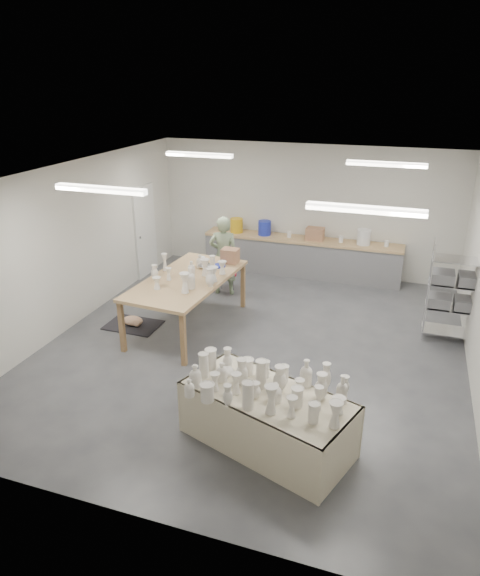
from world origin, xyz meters
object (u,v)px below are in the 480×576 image
(drying_table, at_px, (267,415))
(work_table, at_px, (192,278))
(red_stool, at_px, (228,275))
(potter, at_px, (224,256))

(drying_table, relative_size, work_table, 0.87)
(work_table, xyz_separation_m, red_stool, (-0.02, 1.96, -0.67))
(work_table, bearing_deg, drying_table, -47.22)
(drying_table, height_order, work_table, work_table)
(work_table, relative_size, potter, 1.59)
(drying_table, distance_m, potter, 5.03)
(drying_table, height_order, red_stool, drying_table)
(drying_table, distance_m, work_table, 3.61)
(work_table, relative_size, red_stool, 5.60)
(drying_table, xyz_separation_m, work_table, (-2.22, 2.79, 0.55))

